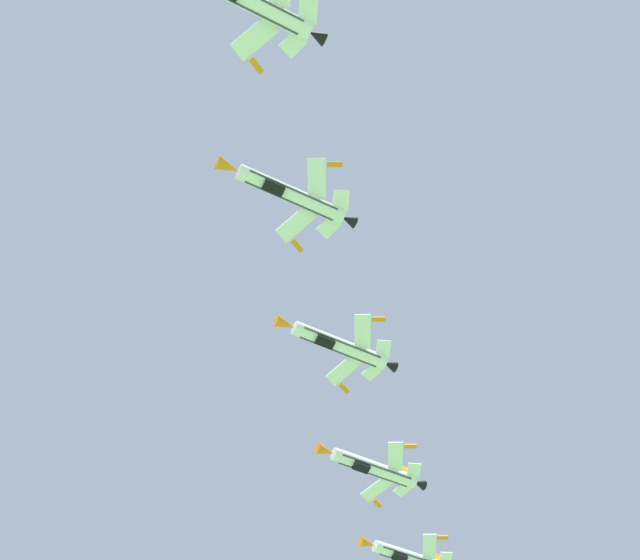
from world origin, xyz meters
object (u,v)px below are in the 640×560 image
object	(u,v)px
fighter_jet_trail_slot	(409,557)
fighter_jet_right_wing	(289,194)
fighter_jet_left_wing	(246,0)
fighter_jet_right_outer	(373,467)
fighter_jet_left_outer	(338,345)

from	to	relation	value
fighter_jet_trail_slot	fighter_jet_right_wing	bearing A→B (deg)	137.63
fighter_jet_left_wing	fighter_jet_right_outer	distance (m)	60.41
fighter_jet_left_outer	fighter_jet_trail_slot	world-z (taller)	fighter_jet_left_outer
fighter_jet_right_wing	fighter_jet_trail_slot	size ratio (longest dim) A/B	1.00
fighter_jet_right_wing	fighter_jet_left_outer	distance (m)	20.54
fighter_jet_left_wing	fighter_jet_right_wing	world-z (taller)	fighter_jet_right_wing
fighter_jet_left_outer	fighter_jet_trail_slot	xyz separation A→B (m)	(30.40, 26.98, -1.36)
fighter_jet_right_wing	fighter_jet_right_outer	size ratio (longest dim) A/B	1.00
fighter_jet_right_wing	fighter_jet_right_outer	world-z (taller)	fighter_jet_right_wing
fighter_jet_right_wing	fighter_jet_trail_slot	distance (m)	61.20
fighter_jet_left_wing	fighter_jet_right_wing	bearing A→B (deg)	-36.40
fighter_jet_right_wing	fighter_jet_right_outer	xyz separation A→B (m)	(29.56, 27.16, -2.99)
fighter_jet_left_wing	fighter_jet_right_outer	world-z (taller)	fighter_jet_left_wing
fighter_jet_left_outer	fighter_jet_right_outer	bearing A→B (deg)	-40.92
fighter_jet_left_outer	fighter_jet_trail_slot	distance (m)	40.66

